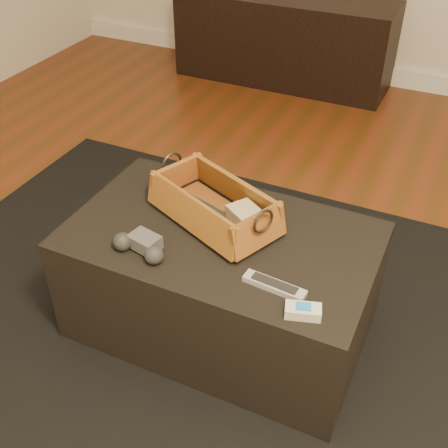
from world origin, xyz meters
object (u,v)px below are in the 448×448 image
at_px(tv_remote, 206,211).
at_px(wicker_basket, 214,206).
at_px(game_controller, 141,246).
at_px(silver_remote, 274,286).
at_px(media_cabinet, 284,40).
at_px(ottoman, 221,281).
at_px(cream_gadget, 303,311).

distance_m(tv_remote, wicker_basket, 0.04).
bearing_deg(wicker_basket, game_controller, -116.84).
bearing_deg(wicker_basket, silver_remote, -36.88).
relative_size(media_cabinet, wicker_basket, 2.82).
height_order(media_cabinet, game_controller, media_cabinet).
xyz_separation_m(wicker_basket, game_controller, (-0.13, -0.25, -0.02)).
bearing_deg(game_controller, ottoman, 46.63).
xyz_separation_m(media_cabinet, tv_remote, (0.52, -2.18, 0.18)).
bearing_deg(silver_remote, media_cabinet, 109.35).
distance_m(media_cabinet, wicker_basket, 2.25).
xyz_separation_m(ottoman, wicker_basket, (-0.05, 0.06, 0.26)).
height_order(tv_remote, wicker_basket, wicker_basket).
bearing_deg(tv_remote, cream_gadget, -15.73).
height_order(media_cabinet, wicker_basket, wicker_basket).
xyz_separation_m(ottoman, cream_gadget, (0.36, -0.23, 0.23)).
distance_m(tv_remote, game_controller, 0.27).
bearing_deg(tv_remote, ottoman, -16.86).
xyz_separation_m(ottoman, game_controller, (-0.18, -0.19, 0.24)).
bearing_deg(wicker_basket, ottoman, -49.24).
height_order(media_cabinet, silver_remote, media_cabinet).
relative_size(wicker_basket, game_controller, 2.68).
height_order(ottoman, tv_remote, tv_remote).
height_order(silver_remote, cream_gadget, cream_gadget).
bearing_deg(ottoman, game_controller, -133.37).
bearing_deg(media_cabinet, game_controller, -80.31).
relative_size(game_controller, cream_gadget, 1.73).
xyz_separation_m(media_cabinet, silver_remote, (0.84, -2.40, 0.16)).
xyz_separation_m(game_controller, silver_remote, (0.43, 0.03, -0.02)).
relative_size(wicker_basket, silver_remote, 2.62).
bearing_deg(cream_gadget, wicker_basket, 144.46).
bearing_deg(ottoman, wicker_basket, 130.76).
height_order(tv_remote, cream_gadget, tv_remote).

